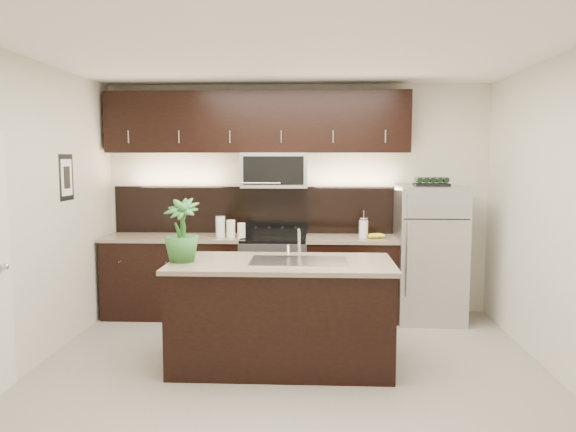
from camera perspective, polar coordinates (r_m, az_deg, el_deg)
The scene contains 12 objects.
ground at distance 5.04m, azimuth 0.11°, elevation -15.52°, with size 4.50×4.50×0.00m, color gray.
room_walls at distance 4.66m, azimuth -1.27°, elevation 4.10°, with size 4.52×4.02×2.71m.
counter_run at distance 6.56m, azimuth -3.21°, elevation -6.16°, with size 3.51×0.65×0.94m.
upper_fixtures at distance 6.56m, azimuth -2.93°, elevation 8.52°, with size 3.49×0.40×1.66m.
island at distance 5.05m, azimuth -0.66°, elevation -9.85°, with size 1.96×0.96×0.94m.
sink_faucet at distance 4.94m, azimuth 1.08°, elevation -4.43°, with size 0.84×0.50×0.28m.
refrigerator at distance 6.54m, azimuth 14.18°, elevation -3.73°, with size 0.74×0.67×1.53m, color #B2B2B7.
wine_rack at distance 6.46m, azimuth 14.36°, elevation 3.36°, with size 0.38×0.23×0.09m.
plant at distance 4.98m, azimuth -10.76°, elevation -1.43°, with size 0.31×0.31×0.55m, color #2B6528.
canisters at distance 6.43m, azimuth -6.08°, elevation -1.23°, with size 0.35×0.16×0.24m.
french_press at distance 6.40m, azimuth 7.68°, elevation -1.21°, with size 0.11×0.11×0.30m.
bananas at distance 6.39m, azimuth 8.45°, elevation -1.98°, with size 0.19×0.15×0.06m, color yellow.
Camera 1 is at (0.21, -4.69, 1.85)m, focal length 35.00 mm.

